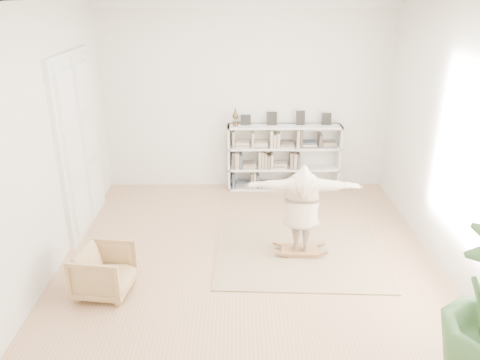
{
  "coord_description": "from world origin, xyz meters",
  "views": [
    {
      "loc": [
        -0.18,
        -5.88,
        3.71
      ],
      "look_at": [
        -0.13,
        0.4,
        1.15
      ],
      "focal_mm": 35.0,
      "sensor_mm": 36.0,
      "label": 1
    }
  ],
  "objects_px": {
    "bookshelf": "(283,158)",
    "person": "(302,205)",
    "rocker_board": "(300,250)",
    "armchair": "(104,271)"
  },
  "relations": [
    {
      "from": "person",
      "to": "armchair",
      "type": "bearing_deg",
      "value": 21.72
    },
    {
      "from": "rocker_board",
      "to": "bookshelf",
      "type": "bearing_deg",
      "value": 93.17
    },
    {
      "from": "bookshelf",
      "to": "armchair",
      "type": "relative_size",
      "value": 3.13
    },
    {
      "from": "rocker_board",
      "to": "armchair",
      "type": "bearing_deg",
      "value": -158.28
    },
    {
      "from": "person",
      "to": "rocker_board",
      "type": "bearing_deg",
      "value": -163.29
    },
    {
      "from": "bookshelf",
      "to": "person",
      "type": "relative_size",
      "value": 1.32
    },
    {
      "from": "rocker_board",
      "to": "person",
      "type": "relative_size",
      "value": 0.34
    },
    {
      "from": "bookshelf",
      "to": "person",
      "type": "bearing_deg",
      "value": -89.5
    },
    {
      "from": "bookshelf",
      "to": "person",
      "type": "height_order",
      "value": "bookshelf"
    },
    {
      "from": "armchair",
      "to": "person",
      "type": "xyz_separation_m",
      "value": [
        2.68,
        0.92,
        0.5
      ]
    }
  ]
}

